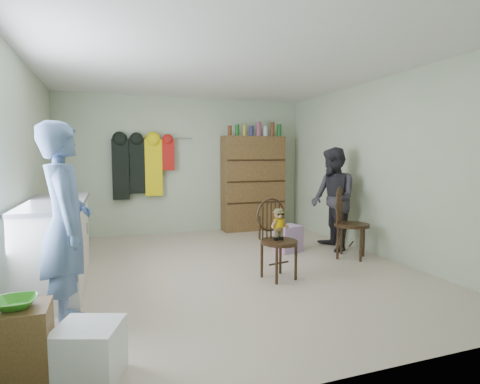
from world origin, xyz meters
name	(u,v)px	position (x,y,z in m)	size (l,w,h in m)	color
ground_plane	(227,269)	(0.00, 0.00, 0.00)	(5.00, 5.00, 0.00)	beige
room_walls	(215,144)	(0.00, 0.53, 1.58)	(5.00, 5.00, 5.00)	beige
counter	(55,244)	(-1.95, 0.00, 0.47)	(0.64, 1.86, 0.94)	silver
stool	(18,349)	(-1.92, -1.95, 0.26)	(0.36, 0.31, 0.52)	brown
bowl	(16,303)	(-1.92, -1.95, 0.54)	(0.24, 0.24, 0.06)	green
plastic_tub	(89,353)	(-1.52, -1.98, 0.18)	(0.38, 0.36, 0.36)	white
chair_front	(277,233)	(0.45, -0.53, 0.53)	(0.49, 0.49, 0.93)	#352212
chair_far	(347,220)	(1.76, -0.04, 0.54)	(0.63, 0.63, 1.00)	#352212
striped_bag	(288,239)	(1.12, 0.53, 0.19)	(0.37, 0.29, 0.39)	pink
person_left	(65,226)	(-1.72, -1.09, 0.85)	(0.62, 0.41, 1.70)	#56719F
person_right	(333,199)	(1.81, 0.41, 0.78)	(0.76, 0.59, 1.56)	#2D2B33
dresser	(253,183)	(1.25, 2.30, 0.91)	(1.20, 0.39, 2.07)	brown
coat_rack	(141,166)	(-0.83, 2.38, 1.25)	(1.42, 0.12, 1.09)	#99999E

